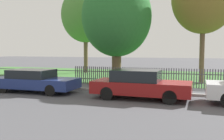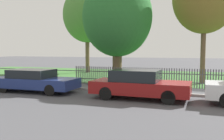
# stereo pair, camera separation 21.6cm
# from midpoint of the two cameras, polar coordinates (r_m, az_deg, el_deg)

# --- Properties ---
(ground_plane) EXTENTS (120.00, 120.00, 0.00)m
(ground_plane) POSITION_cam_midpoint_polar(r_m,az_deg,el_deg) (12.87, 8.96, -5.50)
(ground_plane) COLOR #4C4C51
(kerb_stone) EXTENTS (43.75, 0.20, 0.12)m
(kerb_stone) POSITION_cam_midpoint_polar(r_m,az_deg,el_deg) (12.96, 9.03, -5.16)
(kerb_stone) COLOR gray
(kerb_stone) RESTS_ON ground
(grass_strip) EXTENTS (43.75, 11.94, 0.01)m
(grass_strip) POSITION_cam_midpoint_polar(r_m,az_deg,el_deg) (21.45, 12.66, -1.50)
(grass_strip) COLOR #3D7033
(grass_strip) RESTS_ON ground
(park_fence) EXTENTS (43.75, 0.05, 1.15)m
(park_fence) POSITION_cam_midpoint_polar(r_m,az_deg,el_deg) (15.50, 10.61, -1.66)
(park_fence) COLOR #4C4C51
(park_fence) RESTS_ON ground
(parked_car_black_saloon) EXTENTS (4.58, 1.79, 1.21)m
(parked_car_black_saloon) POSITION_cam_midpoint_polar(r_m,az_deg,el_deg) (13.97, -17.72, -2.29)
(parked_car_black_saloon) COLOR navy
(parked_car_black_saloon) RESTS_ON ground
(parked_car_navy_estate) EXTENTS (4.48, 1.92, 1.34)m
(parked_car_navy_estate) POSITION_cam_midpoint_polar(r_m,az_deg,el_deg) (11.53, 5.88, -3.22)
(parked_car_navy_estate) COLOR maroon
(parked_car_navy_estate) RESTS_ON ground
(covered_motorcycle) EXTENTS (1.86, 0.88, 1.17)m
(covered_motorcycle) POSITION_cam_midpoint_polar(r_m,az_deg,el_deg) (14.62, 3.64, -1.47)
(covered_motorcycle) COLOR black
(covered_motorcycle) RESTS_ON ground
(tree_nearest_kerb) EXTENTS (4.73, 4.73, 8.42)m
(tree_nearest_kerb) POSITION_cam_midpoint_polar(r_m,az_deg,el_deg) (25.20, -6.33, 12.41)
(tree_nearest_kerb) COLOR brown
(tree_nearest_kerb) RESTS_ON ground
(tree_behind_motorcycle) EXTENTS (4.77, 4.77, 7.26)m
(tree_behind_motorcycle) POSITION_cam_midpoint_polar(r_m,az_deg,el_deg) (17.42, 0.69, 12.01)
(tree_behind_motorcycle) COLOR brown
(tree_behind_motorcycle) RESTS_ON ground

